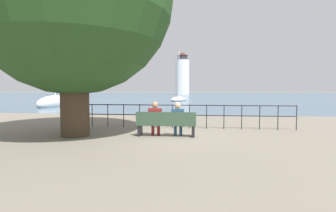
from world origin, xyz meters
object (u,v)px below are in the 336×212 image
Objects in this scene: harbor_lighthouse at (182,75)px; seated_person_left at (155,117)px; sailboat_1 at (55,103)px; sailboat_2 at (179,99)px; park_bench at (166,124)px; seated_person_right at (178,118)px.

seated_person_left is at bearing -86.52° from harbor_lighthouse.
seated_person_left is at bearing -57.02° from sailboat_1.
sailboat_1 is at bearing -119.23° from sailboat_2.
park_bench is 0.23× the size of sailboat_1.
harbor_lighthouse is (-4.62, 74.82, 8.64)m from sailboat_2.
sailboat_1 is at bearing 129.72° from park_bench.
seated_person_left is 0.83m from seated_person_right.
harbor_lighthouse is (-6.68, 109.85, 8.19)m from seated_person_left.
seated_person_right is 110.41m from harbor_lighthouse.
seated_person_left is 1.01× the size of seated_person_right.
sailboat_1 reaches higher than seated_person_right.
harbor_lighthouse is at bearing 93.91° from seated_person_right.
seated_person_left reaches higher than seated_person_right.
seated_person_left is at bearing -179.90° from seated_person_right.
seated_person_right is 35.15m from sailboat_2.
seated_person_right is (0.83, 0.00, -0.01)m from seated_person_left.
sailboat_2 reaches higher than seated_person_right.
seated_person_left is 35.09m from sailboat_2.
seated_person_left is (-0.42, 0.08, 0.25)m from park_bench.
harbor_lighthouse reaches higher than sailboat_2.
seated_person_left is 0.13× the size of sailboat_1.
harbor_lighthouse is at bearing 79.37° from sailboat_1.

